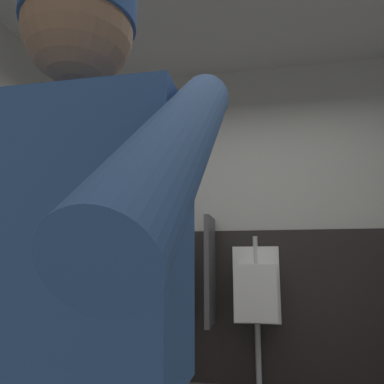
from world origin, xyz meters
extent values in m
cube|color=#B2B2AD|center=(0.00, 1.85, 1.43)|extent=(4.31, 0.12, 2.85)
cube|color=black|center=(0.00, 1.78, 0.65)|extent=(3.71, 0.03, 1.29)
cube|color=white|center=(-0.74, 1.76, 0.83)|extent=(0.40, 0.05, 0.65)
cube|color=white|center=(-0.74, 1.59, 0.78)|extent=(0.34, 0.30, 0.45)
cylinder|color=#B7BABF|center=(-0.74, 1.75, 1.12)|extent=(0.04, 0.04, 0.24)
cylinder|color=#B7BABF|center=(-0.74, 1.72, 0.28)|extent=(0.05, 0.05, 0.55)
cube|color=white|center=(0.01, 1.76, 0.83)|extent=(0.40, 0.05, 0.65)
cube|color=white|center=(0.01, 1.59, 0.78)|extent=(0.34, 0.30, 0.45)
cylinder|color=#B7BABF|center=(0.01, 1.75, 1.12)|extent=(0.04, 0.04, 0.24)
cylinder|color=#B7BABF|center=(0.01, 1.72, 0.28)|extent=(0.05, 0.05, 0.55)
cube|color=#4C4C51|center=(-0.36, 1.56, 0.95)|extent=(0.04, 0.40, 0.90)
cube|color=#335999|center=(-0.26, -1.01, 1.05)|extent=(0.46, 0.24, 0.53)
cylinder|color=#335999|center=(0.01, -1.23, 1.16)|extent=(0.09, 0.50, 0.39)
sphere|color=#8C664C|center=(-0.26, -1.01, 1.50)|extent=(0.24, 0.24, 0.24)
cylinder|color=#335999|center=(-0.26, -1.01, 1.56)|extent=(0.25, 0.25, 0.11)
camera|label=1|loc=(0.12, -1.69, 1.01)|focal=35.84mm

